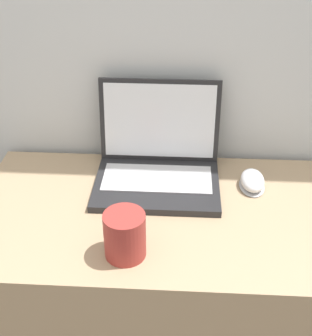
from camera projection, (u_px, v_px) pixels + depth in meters
desk at (159, 303)px, 1.45m from camera, size 1.00×0.55×0.73m
laptop at (158, 161)px, 1.35m from camera, size 0.35×0.29×0.27m
drink_cup at (125, 234)px, 1.08m from camera, size 0.10×0.10×0.12m
computer_mouse at (252, 181)px, 1.33m from camera, size 0.07×0.11×0.04m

